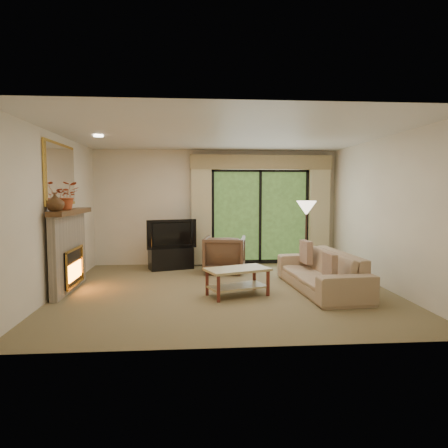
{
  "coord_description": "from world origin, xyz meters",
  "views": [
    {
      "loc": [
        -0.54,
        -6.62,
        1.67
      ],
      "look_at": [
        0.0,
        0.3,
        1.1
      ],
      "focal_mm": 32.0,
      "sensor_mm": 36.0,
      "label": 1
    }
  ],
  "objects": [
    {
      "name": "wall_front",
      "position": [
        0.0,
        -2.5,
        1.3
      ],
      "size": [
        5.0,
        0.0,
        5.0
      ],
      "primitive_type": "plane",
      "rotation": [
        -1.57,
        0.0,
        0.0
      ],
      "color": "beige",
      "rests_on": "ground"
    },
    {
      "name": "sofa",
      "position": [
        1.61,
        -0.13,
        0.33
      ],
      "size": [
        1.02,
        2.29,
        0.65
      ],
      "primitive_type": "imported",
      "rotation": [
        0.0,
        0.0,
        -1.5
      ],
      "color": "tan",
      "rests_on": "floor"
    },
    {
      "name": "tv",
      "position": [
        -1.02,
        1.95,
        0.77
      ],
      "size": [
        1.06,
        0.45,
        0.62
      ],
      "primitive_type": "imported",
      "rotation": [
        0.0,
        0.0,
        0.3
      ],
      "color": "black",
      "rests_on": "media_console"
    },
    {
      "name": "fireplace",
      "position": [
        -2.63,
        0.2,
        0.69
      ],
      "size": [
        0.24,
        1.7,
        1.37
      ],
      "primitive_type": null,
      "color": "gray",
      "rests_on": "floor"
    },
    {
      "name": "wall_left",
      "position": [
        -2.75,
        0.0,
        1.3
      ],
      "size": [
        0.0,
        5.0,
        5.0
      ],
      "primitive_type": "plane",
      "rotation": [
        1.57,
        0.0,
        1.57
      ],
      "color": "beige",
      "rests_on": "ground"
    },
    {
      "name": "ceiling",
      "position": [
        0.0,
        0.0,
        2.6
      ],
      "size": [
        5.5,
        5.5,
        0.0
      ],
      "primitive_type": "plane",
      "rotation": [
        3.14,
        0.0,
        0.0
      ],
      "color": "silver",
      "rests_on": "ground"
    },
    {
      "name": "mirror",
      "position": [
        -2.71,
        0.2,
        1.95
      ],
      "size": [
        0.07,
        1.45,
        1.02
      ],
      "primitive_type": null,
      "color": "gold",
      "rests_on": "wall_left"
    },
    {
      "name": "cornice",
      "position": [
        1.0,
        2.36,
        2.32
      ],
      "size": [
        3.2,
        0.24,
        0.32
      ],
      "primitive_type": "cube",
      "color": "#978055",
      "rests_on": "wall_back"
    },
    {
      "name": "coffee_table",
      "position": [
        0.16,
        -0.37,
        0.22
      ],
      "size": [
        1.11,
        0.86,
        0.44
      ],
      "primitive_type": null,
      "rotation": [
        0.0,
        0.0,
        0.36
      ],
      "color": "tan",
      "rests_on": "floor"
    },
    {
      "name": "floor_lamp",
      "position": [
        1.71,
        1.14,
        0.74
      ],
      "size": [
        0.5,
        0.5,
        1.48
      ],
      "primitive_type": null,
      "rotation": [
        0.0,
        0.0,
        -0.32
      ],
      "color": "#FFEACB",
      "rests_on": "floor"
    },
    {
      "name": "curtain_right",
      "position": [
        2.35,
        2.34,
        1.2
      ],
      "size": [
        0.45,
        0.18,
        2.35
      ],
      "primitive_type": "cube",
      "color": "#C2B487",
      "rests_on": "floor"
    },
    {
      "name": "branches",
      "position": [
        -2.61,
        0.12,
        1.6
      ],
      "size": [
        0.48,
        0.44,
        0.45
      ],
      "primitive_type": "imported",
      "rotation": [
        0.0,
        0.0,
        0.23
      ],
      "color": "#B24622",
      "rests_on": "fireplace"
    },
    {
      "name": "pillow_far",
      "position": [
        1.53,
        0.52,
        0.56
      ],
      "size": [
        0.14,
        0.42,
        0.42
      ],
      "primitive_type": "cube",
      "rotation": [
        0.0,
        0.0,
        0.07
      ],
      "color": "#4E2920",
      "rests_on": "sofa"
    },
    {
      "name": "wall_right",
      "position": [
        2.75,
        0.0,
        1.3
      ],
      "size": [
        0.0,
        5.0,
        5.0
      ],
      "primitive_type": "plane",
      "rotation": [
        1.57,
        0.0,
        -1.57
      ],
      "color": "beige",
      "rests_on": "ground"
    },
    {
      "name": "armchair",
      "position": [
        0.11,
        1.49,
        0.38
      ],
      "size": [
        0.94,
        0.96,
        0.76
      ],
      "primitive_type": "imported",
      "rotation": [
        0.0,
        0.0,
        2.96
      ],
      "color": "brown",
      "rests_on": "floor"
    },
    {
      "name": "pillow_near",
      "position": [
        1.53,
        -0.77,
        0.55
      ],
      "size": [
        0.12,
        0.37,
        0.37
      ],
      "primitive_type": "cube",
      "rotation": [
        0.0,
        0.0,
        0.07
      ],
      "color": "#4E2920",
      "rests_on": "sofa"
    },
    {
      "name": "vase",
      "position": [
        -2.61,
        -0.43,
        1.51
      ],
      "size": [
        0.32,
        0.32,
        0.28
      ],
      "primitive_type": "imported",
      "rotation": [
        0.0,
        0.0,
        -0.19
      ],
      "color": "#4D3119",
      "rests_on": "fireplace"
    },
    {
      "name": "media_console",
      "position": [
        -1.02,
        1.95,
        0.23
      ],
      "size": [
        1.0,
        0.67,
        0.46
      ],
      "primitive_type": "cube",
      "rotation": [
        0.0,
        0.0,
        0.3
      ],
      "color": "black",
      "rests_on": "floor"
    },
    {
      "name": "floor",
      "position": [
        0.0,
        0.0,
        0.0
      ],
      "size": [
        5.5,
        5.5,
        0.0
      ],
      "primitive_type": "plane",
      "color": "olive",
      "rests_on": "ground"
    },
    {
      "name": "curtain_left",
      "position": [
        -0.35,
        2.34,
        1.2
      ],
      "size": [
        0.45,
        0.18,
        2.35
      ],
      "primitive_type": "cube",
      "color": "#C2B487",
      "rests_on": "floor"
    },
    {
      "name": "wall_back",
      "position": [
        0.0,
        2.5,
        1.3
      ],
      "size": [
        5.0,
        0.0,
        5.0
      ],
      "primitive_type": "plane",
      "rotation": [
        1.57,
        0.0,
        0.0
      ],
      "color": "beige",
      "rests_on": "ground"
    },
    {
      "name": "sliding_door",
      "position": [
        1.0,
        2.45,
        1.1
      ],
      "size": [
        2.26,
        0.1,
        2.16
      ],
      "primitive_type": null,
      "color": "black",
      "rests_on": "floor"
    }
  ]
}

